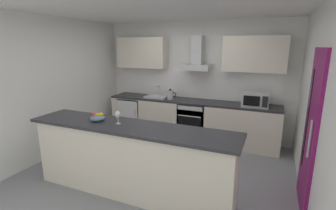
{
  "coord_description": "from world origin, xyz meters",
  "views": [
    {
      "loc": [
        1.63,
        -3.49,
        2.06
      ],
      "look_at": [
        -0.03,
        0.39,
        1.05
      ],
      "focal_mm": 26.28,
      "sensor_mm": 36.0,
      "label": 1
    }
  ],
  "objects_px": {
    "kettle": "(170,95)",
    "range_hood": "(197,59)",
    "sink": "(157,96)",
    "fruit_bowl": "(98,118)",
    "refrigerator": "(134,114)",
    "wine_glass": "(118,115)",
    "oven": "(194,120)",
    "microwave": "(256,99)"
  },
  "relations": [
    {
      "from": "kettle",
      "to": "range_hood",
      "type": "xyz_separation_m",
      "value": [
        0.55,
        0.16,
        0.78
      ]
    },
    {
      "from": "sink",
      "to": "fruit_bowl",
      "type": "relative_size",
      "value": 2.27
    },
    {
      "from": "refrigerator",
      "to": "wine_glass",
      "type": "relative_size",
      "value": 4.78
    },
    {
      "from": "oven",
      "to": "wine_glass",
      "type": "distance_m",
      "value": 2.44
    },
    {
      "from": "oven",
      "to": "wine_glass",
      "type": "bearing_deg",
      "value": -99.31
    },
    {
      "from": "refrigerator",
      "to": "oven",
      "type": "bearing_deg",
      "value": 0.1
    },
    {
      "from": "refrigerator",
      "to": "wine_glass",
      "type": "bearing_deg",
      "value": -63.37
    },
    {
      "from": "oven",
      "to": "range_hood",
      "type": "distance_m",
      "value": 1.33
    },
    {
      "from": "kettle",
      "to": "fruit_bowl",
      "type": "distance_m",
      "value": 2.28
    },
    {
      "from": "sink",
      "to": "oven",
      "type": "bearing_deg",
      "value": -0.7
    },
    {
      "from": "range_hood",
      "to": "fruit_bowl",
      "type": "height_order",
      "value": "range_hood"
    },
    {
      "from": "sink",
      "to": "wine_glass",
      "type": "distance_m",
      "value": 2.39
    },
    {
      "from": "sink",
      "to": "wine_glass",
      "type": "relative_size",
      "value": 2.81
    },
    {
      "from": "range_hood",
      "to": "fruit_bowl",
      "type": "xyz_separation_m",
      "value": [
        -0.74,
        -2.44,
        -0.73
      ]
    },
    {
      "from": "range_hood",
      "to": "wine_glass",
      "type": "height_order",
      "value": "range_hood"
    },
    {
      "from": "range_hood",
      "to": "fruit_bowl",
      "type": "bearing_deg",
      "value": -106.82
    },
    {
      "from": "oven",
      "to": "wine_glass",
      "type": "relative_size",
      "value": 4.5
    },
    {
      "from": "fruit_bowl",
      "to": "sink",
      "type": "bearing_deg",
      "value": 93.99
    },
    {
      "from": "wine_glass",
      "to": "fruit_bowl",
      "type": "xyz_separation_m",
      "value": [
        -0.36,
        0.01,
        -0.08
      ]
    },
    {
      "from": "microwave",
      "to": "kettle",
      "type": "xyz_separation_m",
      "value": [
        -1.81,
        -0.01,
        -0.04
      ]
    },
    {
      "from": "oven",
      "to": "microwave",
      "type": "height_order",
      "value": "microwave"
    },
    {
      "from": "microwave",
      "to": "kettle",
      "type": "height_order",
      "value": "microwave"
    },
    {
      "from": "wine_glass",
      "to": "refrigerator",
      "type": "bearing_deg",
      "value": 116.63
    },
    {
      "from": "sink",
      "to": "range_hood",
      "type": "xyz_separation_m",
      "value": [
        0.9,
        0.12,
        0.86
      ]
    },
    {
      "from": "oven",
      "to": "kettle",
      "type": "distance_m",
      "value": 0.77
    },
    {
      "from": "microwave",
      "to": "fruit_bowl",
      "type": "bearing_deg",
      "value": -131.26
    },
    {
      "from": "microwave",
      "to": "sink",
      "type": "xyz_separation_m",
      "value": [
        -2.16,
        0.04,
        -0.12
      ]
    },
    {
      "from": "oven",
      "to": "range_hood",
      "type": "height_order",
      "value": "range_hood"
    },
    {
      "from": "oven",
      "to": "refrigerator",
      "type": "distance_m",
      "value": 1.54
    },
    {
      "from": "range_hood",
      "to": "refrigerator",
      "type": "bearing_deg",
      "value": -175.09
    },
    {
      "from": "kettle",
      "to": "fruit_bowl",
      "type": "bearing_deg",
      "value": -94.77
    },
    {
      "from": "sink",
      "to": "wine_glass",
      "type": "xyz_separation_m",
      "value": [
        0.52,
        -2.33,
        0.21
      ]
    },
    {
      "from": "kettle",
      "to": "wine_glass",
      "type": "distance_m",
      "value": 2.29
    },
    {
      "from": "oven",
      "to": "sink",
      "type": "distance_m",
      "value": 1.01
    },
    {
      "from": "kettle",
      "to": "range_hood",
      "type": "bearing_deg",
      "value": 16.63
    },
    {
      "from": "range_hood",
      "to": "kettle",
      "type": "bearing_deg",
      "value": -163.37
    },
    {
      "from": "kettle",
      "to": "range_hood",
      "type": "height_order",
      "value": "range_hood"
    },
    {
      "from": "microwave",
      "to": "fruit_bowl",
      "type": "height_order",
      "value": "microwave"
    },
    {
      "from": "kettle",
      "to": "wine_glass",
      "type": "height_order",
      "value": "wine_glass"
    },
    {
      "from": "range_hood",
      "to": "sink",
      "type": "bearing_deg",
      "value": -172.48
    },
    {
      "from": "microwave",
      "to": "sink",
      "type": "distance_m",
      "value": 2.16
    },
    {
      "from": "oven",
      "to": "microwave",
      "type": "bearing_deg",
      "value": -1.27
    }
  ]
}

